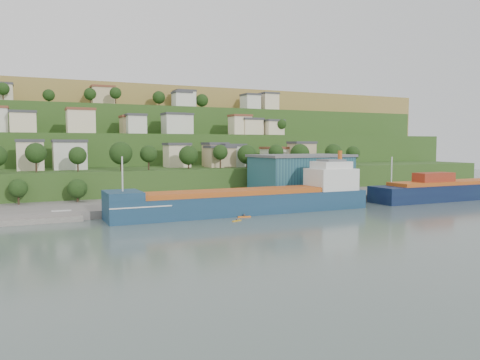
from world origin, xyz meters
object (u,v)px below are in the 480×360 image
cargo_ship_far (463,190)px  warehouse (301,174)px  kayak_orange (244,216)px  cargo_ship_near (252,202)px

cargo_ship_far → warehouse: cargo_ship_far is taller
cargo_ship_far → kayak_orange: size_ratio=19.84×
cargo_ship_near → warehouse: bearing=34.8°
warehouse → kayak_orange: bearing=-144.2°
cargo_ship_far → warehouse: size_ratio=2.09×
cargo_ship_near → kayak_orange: cargo_ship_near is taller
cargo_ship_near → cargo_ship_far: cargo_ship_near is taller
cargo_ship_near → warehouse: cargo_ship_near is taller
cargo_ship_near → kayak_orange: size_ratio=21.38×
cargo_ship_near → warehouse: size_ratio=2.25×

